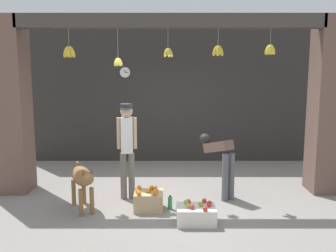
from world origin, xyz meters
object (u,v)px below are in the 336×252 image
Objects in this scene: dog at (81,178)px; worker_stooping at (218,157)px; shopkeeper at (125,143)px; fruit_crate_oranges at (147,200)px; water_bottle at (168,203)px; wall_clock at (123,72)px; fruit_crate_apples at (194,214)px.

dog is 0.91× the size of worker_stooping.
shopkeeper reaches higher than fruit_crate_oranges.
wall_clock is at bearing 108.33° from water_bottle.
water_bottle is at bearing -71.67° from wall_clock.
wall_clock is at bearing 111.13° from fruit_crate_apples.
fruit_crate_apples is 4.50m from wall_clock.
fruit_crate_oranges is at bearing 122.11° from shopkeeper.
shopkeeper is at bearing 136.89° from fruit_crate_apples.
worker_stooping is at bearing 66.84° from fruit_crate_apples.
fruit_crate_apples is 2.52× the size of water_bottle.
fruit_crate_apples is (1.79, -0.50, -0.40)m from dog.
worker_stooping reaches higher than water_bottle.
dog is 0.98m from shopkeeper.
shopkeeper is 1.06m from fruit_crate_oranges.
worker_stooping reaches higher than dog.
worker_stooping is 2.34× the size of fruit_crate_oranges.
fruit_crate_oranges is at bearing -175.77° from water_bottle.
dog is 2.12× the size of fruit_crate_oranges.
water_bottle is at bearing 125.16° from fruit_crate_apples.
shopkeeper is 2.92× the size of fruit_crate_apples.
wall_clock reaches higher than fruit_crate_oranges.
shopkeeper reaches higher than dog.
dog is 3.75× the size of wall_clock.
water_bottle is at bearing -177.83° from worker_stooping.
worker_stooping is 3.54m from wall_clock.
water_bottle is (-0.39, 0.55, -0.03)m from fruit_crate_apples.
shopkeeper is 3.64× the size of fruit_crate_oranges.
fruit_crate_apples is at bearing -54.84° from water_bottle.
dog is at bearing -96.04° from wall_clock.
wall_clock reaches higher than worker_stooping.
dog is at bearing 35.20° from shopkeeper.
water_bottle is 0.87× the size of wall_clock.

